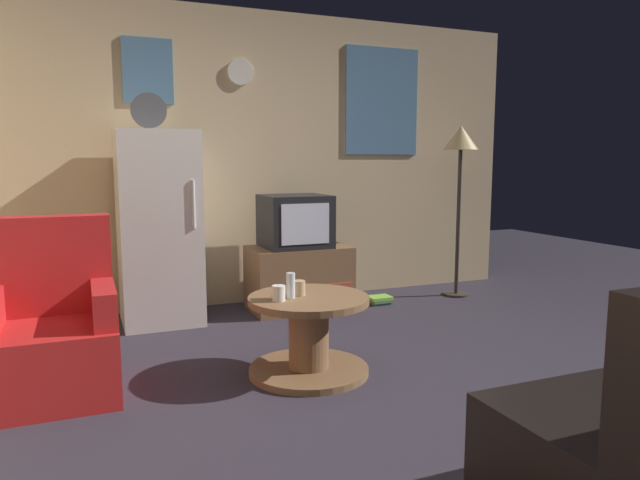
{
  "coord_description": "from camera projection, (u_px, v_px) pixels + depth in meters",
  "views": [
    {
      "loc": [
        -1.43,
        -2.61,
        1.27
      ],
      "look_at": [
        0.01,
        0.9,
        0.75
      ],
      "focal_mm": 32.56,
      "sensor_mm": 36.0,
      "label": 1
    }
  ],
  "objects": [
    {
      "name": "mug_ceramic_white",
      "position": [
        279.0,
        293.0,
        3.31
      ],
      "size": [
        0.08,
        0.08,
        0.09
      ],
      "primitive_type": "cylinder",
      "color": "silver",
      "rests_on": "coffee_table"
    },
    {
      "name": "mug_ceramic_tan",
      "position": [
        299.0,
        288.0,
        3.44
      ],
      "size": [
        0.08,
        0.08,
        0.09
      ],
      "primitive_type": "cylinder",
      "color": "tan",
      "rests_on": "coffee_table"
    },
    {
      "name": "book_stack",
      "position": [
        379.0,
        300.0,
        5.18
      ],
      "size": [
        0.2,
        0.16,
        0.07
      ],
      "color": "#3D7262",
      "rests_on": "ground_plane"
    },
    {
      "name": "ground_plane",
      "position": [
        382.0,
        400.0,
        3.1
      ],
      "size": [
        12.0,
        12.0,
        0.0
      ],
      "primitive_type": "plane",
      "color": "#2D2833"
    },
    {
      "name": "armchair",
      "position": [
        50.0,
        333.0,
        3.16
      ],
      "size": [
        0.68,
        0.68,
        0.96
      ],
      "color": "red",
      "rests_on": "ground_plane"
    },
    {
      "name": "tv_stand",
      "position": [
        299.0,
        278.0,
        4.98
      ],
      "size": [
        0.84,
        0.53,
        0.54
      ],
      "color": "brown",
      "rests_on": "ground_plane"
    },
    {
      "name": "standing_lamp",
      "position": [
        460.0,
        151.0,
        5.34
      ],
      "size": [
        0.32,
        0.32,
        1.59
      ],
      "color": "#332D28",
      "rests_on": "ground_plane"
    },
    {
      "name": "coffee_table",
      "position": [
        309.0,
        335.0,
        3.46
      ],
      "size": [
        0.72,
        0.72,
        0.47
      ],
      "color": "brown",
      "rests_on": "ground_plane"
    },
    {
      "name": "fridge",
      "position": [
        159.0,
        227.0,
        4.52
      ],
      "size": [
        0.6,
        0.62,
        1.77
      ],
      "color": "silver",
      "rests_on": "ground_plane"
    },
    {
      "name": "wall_with_art",
      "position": [
        254.0,
        159.0,
        5.17
      ],
      "size": [
        5.2,
        0.12,
        2.56
      ],
      "color": "#D1B284",
      "rests_on": "ground_plane"
    },
    {
      "name": "crt_tv",
      "position": [
        295.0,
        221.0,
        4.9
      ],
      "size": [
        0.54,
        0.51,
        0.44
      ],
      "color": "black",
      "rests_on": "tv_stand"
    },
    {
      "name": "wine_glass",
      "position": [
        291.0,
        286.0,
        3.37
      ],
      "size": [
        0.05,
        0.05,
        0.15
      ],
      "primitive_type": "cylinder",
      "color": "silver",
      "rests_on": "coffee_table"
    }
  ]
}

